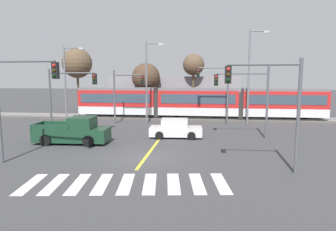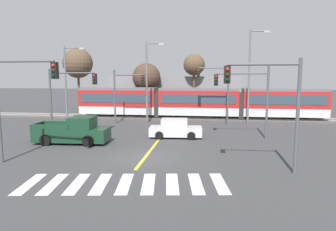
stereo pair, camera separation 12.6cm
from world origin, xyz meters
name	(u,v)px [view 1 (the left image)]	position (x,y,z in m)	size (l,w,h in m)	color
ground_plane	(145,158)	(0.00, 0.00, 0.00)	(200.00, 200.00, 0.00)	#3D3D3F
track_bed	(175,118)	(0.00, 17.24, 0.09)	(120.00, 4.00, 0.18)	#56514C
rail_near	(174,117)	(0.00, 16.52, 0.23)	(120.00, 0.08, 0.10)	#939399
rail_far	(175,116)	(0.00, 17.96, 0.23)	(120.00, 0.08, 0.10)	#939399
light_rail_tram	(198,102)	(2.71, 17.23, 2.05)	(28.00, 2.64, 3.43)	silver
crosswalk_stripe_0	(30,184)	(-4.36, -5.11, 0.00)	(0.56, 2.80, 0.01)	silver
crosswalk_stripe_1	(54,184)	(-3.27, -4.96, 0.00)	(0.56, 2.80, 0.01)	silver
crosswalk_stripe_2	(78,184)	(-2.18, -4.81, 0.00)	(0.56, 2.80, 0.01)	silver
crosswalk_stripe_3	(102,184)	(-1.09, -4.66, 0.00)	(0.56, 2.80, 0.01)	silver
crosswalk_stripe_4	(126,184)	(0.00, -4.50, 0.00)	(0.56, 2.80, 0.01)	silver
crosswalk_stripe_5	(150,183)	(1.09, -4.35, 0.00)	(0.56, 2.80, 0.01)	silver
crosswalk_stripe_6	(174,183)	(2.18, -4.20, 0.00)	(0.56, 2.80, 0.01)	silver
crosswalk_stripe_7	(197,183)	(3.27, -4.05, 0.00)	(0.56, 2.80, 0.01)	silver
crosswalk_stripe_8	(221,183)	(4.36, -3.89, 0.00)	(0.56, 2.80, 0.01)	silver
lane_centre_line	(161,137)	(0.00, 6.37, 0.00)	(0.20, 17.74, 0.01)	gold
sedan_crossing	(176,129)	(1.21, 6.31, 0.70)	(4.29, 2.10, 1.52)	silver
pickup_truck	(74,132)	(-6.06, 3.27, 0.84)	(5.48, 2.41, 1.98)	#193D28
traffic_light_near_right	(273,97)	(6.92, -1.99, 3.91)	(3.75, 0.38, 5.82)	#515459
traffic_light_mid_right	(248,91)	(6.90, 6.73, 3.76)	(4.25, 0.38, 5.72)	#515459
traffic_light_far_right	(217,85)	(4.74, 13.29, 4.06)	(3.25, 0.38, 6.20)	#515459
traffic_light_far_left	(125,89)	(-4.77, 12.80, 3.64)	(3.25, 0.38, 5.59)	#515459
traffic_light_mid_left	(67,90)	(-8.10, 6.62, 3.76)	(4.25, 0.38, 5.57)	#515459
traffic_light_near_left	(18,92)	(-6.72, -2.10, 4.09)	(3.75, 0.38, 6.22)	#515459
street_lamp_west	(67,78)	(-11.86, 14.58, 4.74)	(2.45, 0.28, 8.26)	slate
street_lamp_centre	(148,77)	(-2.49, 13.82, 4.82)	(1.98, 0.28, 8.53)	slate
street_lamp_east	(250,72)	(8.15, 14.71, 5.42)	(2.00, 0.28, 9.70)	slate
bare_tree_far_west	(77,63)	(-14.29, 22.88, 6.73)	(4.13, 4.13, 8.83)	brown
bare_tree_west	(146,77)	(-4.43, 22.33, 4.79)	(3.78, 3.78, 6.70)	brown
bare_tree_east	(194,65)	(1.92, 22.76, 6.39)	(2.84, 2.84, 7.90)	brown
building_backdrop_far	(175,93)	(-0.97, 26.46, 2.46)	(18.29, 6.00, 4.93)	gray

